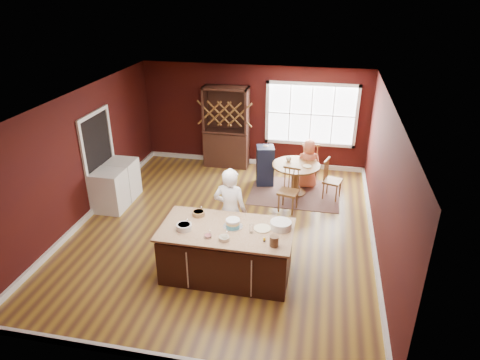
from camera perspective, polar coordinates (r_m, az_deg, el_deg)
name	(u,v)px	position (r m, az deg, el deg)	size (l,w,h in m)	color
room_shell	(223,169)	(8.28, -2.27, 1.54)	(7.00, 7.00, 7.00)	olive
window	(311,115)	(11.29, 9.46, 8.61)	(2.36, 0.10, 1.66)	white
doorway	(100,160)	(9.99, -18.20, 2.50)	(0.08, 1.26, 2.13)	white
kitchen_island	(227,253)	(7.42, -1.78, -9.64)	(2.22, 1.16, 0.92)	#371C15
dining_table	(296,173)	(10.15, 7.44, 0.95)	(1.12, 1.12, 0.75)	brown
baker	(230,211)	(7.80, -1.33, -4.19)	(0.62, 0.41, 1.70)	white
layer_cake	(233,223)	(7.17, -0.95, -5.77)	(0.33, 0.33, 0.14)	white
bowl_blue	(184,227)	(7.17, -7.45, -6.21)	(0.25, 0.25, 0.10)	white
bowl_yellow	(199,213)	(7.54, -5.55, -4.45)	(0.22, 0.22, 0.08)	#9B834E
bowl_pink	(208,236)	(6.93, -4.30, -7.48)	(0.13, 0.13, 0.05)	white
bowl_olive	(224,238)	(6.85, -2.15, -7.79)	(0.17, 0.17, 0.06)	beige
drinking_glass	(251,229)	(7.01, 1.54, -6.49)	(0.08, 0.08, 0.15)	silver
dinner_plate	(262,229)	(7.15, 3.00, -6.48)	(0.29, 0.29, 0.02)	#FBE6A6
white_tub	(281,225)	(7.17, 5.46, -5.97)	(0.36, 0.36, 0.12)	white
stoneware_crock	(274,241)	(6.71, 4.56, -8.13)	(0.14, 0.14, 0.17)	brown
toy_figurine	(264,240)	(6.82, 3.27, -7.93)	(0.04, 0.04, 0.07)	yellow
rug	(294,193)	(10.38, 7.28, -1.70)	(2.11, 1.63, 0.01)	brown
chair_east	(333,179)	(10.09, 12.26, 0.09)	(0.41, 0.39, 0.97)	brown
chair_south	(288,190)	(9.39, 6.47, -1.36)	(0.42, 0.40, 0.99)	#935938
chair_north	(310,161)	(10.83, 9.26, 2.49)	(0.45, 0.43, 1.08)	olive
seated_woman	(308,164)	(10.50, 9.10, 2.16)	(0.60, 0.39, 1.22)	#E67A53
high_chair	(265,165)	(10.57, 3.35, 2.04)	(0.42, 0.42, 1.03)	black
toddler	(267,154)	(10.43, 3.58, 3.46)	(0.18, 0.14, 0.26)	#8CA5BF
table_plate	(307,166)	(9.98, 8.94, 1.83)	(0.21, 0.21, 0.02)	beige
table_cup	(289,159)	(10.21, 6.51, 2.79)	(0.13, 0.13, 0.10)	white
hutch	(226,127)	(11.45, -1.85, 7.02)	(1.19, 0.49, 2.17)	black
washer	(110,191)	(9.81, -16.94, -1.39)	(0.63, 0.61, 0.92)	white
dryer	(123,179)	(10.32, -15.35, 0.15)	(0.63, 0.61, 0.91)	silver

